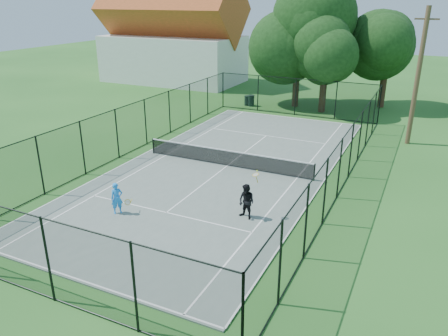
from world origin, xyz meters
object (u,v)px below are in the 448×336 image
at_px(player_blue, 117,198).
at_px(player_black, 246,202).
at_px(trash_bin_left, 247,101).
at_px(utility_pole, 418,77).
at_px(trash_bin_right, 251,101).
at_px(tennis_net, 227,157).

xyz_separation_m(player_blue, player_black, (5.33, 2.00, 0.08)).
height_order(trash_bin_left, player_black, player_black).
bearing_deg(utility_pole, trash_bin_right, 158.05).
bearing_deg(trash_bin_right, tennis_net, -72.98).
height_order(trash_bin_left, trash_bin_right, trash_bin_right).
distance_m(trash_bin_left, player_blue, 21.98).
distance_m(trash_bin_right, player_black, 21.19).
distance_m(tennis_net, trash_bin_right, 15.03).
xyz_separation_m(utility_pole, player_blue, (-10.85, -16.34, -3.57)).
distance_m(player_blue, player_black, 5.70).
bearing_deg(utility_pole, trash_bin_left, 158.30).
xyz_separation_m(tennis_net, player_blue, (-1.93, -7.34, 0.19)).
bearing_deg(player_black, utility_pole, 68.94).
relative_size(trash_bin_right, utility_pole, 0.11).
xyz_separation_m(trash_bin_right, utility_pole, (13.32, -5.37, 3.86)).
distance_m(tennis_net, utility_pole, 13.22).
relative_size(tennis_net, player_black, 4.89).
height_order(tennis_net, player_black, player_black).
bearing_deg(utility_pole, player_blue, -123.59).
bearing_deg(trash_bin_left, player_black, -67.51).
relative_size(trash_bin_left, utility_pole, 0.10).
relative_size(trash_bin_left, player_black, 0.42).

